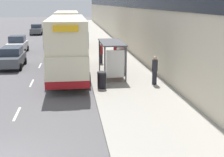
{
  "coord_description": "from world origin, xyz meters",
  "views": [
    {
      "loc": [
        2.78,
        -9.69,
        5.35
      ],
      "look_at": [
        6.65,
        20.06,
        -2.01
      ],
      "focal_mm": 50.0,
      "sensor_mm": 36.0,
      "label": 1
    }
  ],
  "objects_px": {
    "double_decker_bus_ahead": "(67,29)",
    "pedestrian_2": "(116,55)",
    "car_0": "(37,29)",
    "car_3": "(12,58)",
    "double_decker_bus_near": "(67,46)",
    "pedestrian_at_shelter": "(155,70)",
    "pedestrian_1": "(101,53)",
    "litter_bin": "(102,80)",
    "bus_shelter": "(115,53)",
    "car_2": "(49,25)",
    "car_1": "(17,44)"
  },
  "relations": [
    {
      "from": "bus_shelter",
      "to": "pedestrian_1",
      "type": "distance_m",
      "value": 5.28
    },
    {
      "from": "bus_shelter",
      "to": "pedestrian_at_shelter",
      "type": "bearing_deg",
      "value": -46.57
    },
    {
      "from": "pedestrian_1",
      "to": "pedestrian_2",
      "type": "height_order",
      "value": "pedestrian_2"
    },
    {
      "from": "car_2",
      "to": "pedestrian_2",
      "type": "bearing_deg",
      "value": 101.62
    },
    {
      "from": "litter_bin",
      "to": "pedestrian_2",
      "type": "bearing_deg",
      "value": 75.06
    },
    {
      "from": "double_decker_bus_near",
      "to": "car_0",
      "type": "bearing_deg",
      "value": 99.9
    },
    {
      "from": "bus_shelter",
      "to": "pedestrian_1",
      "type": "xyz_separation_m",
      "value": [
        -0.48,
        5.19,
        -0.85
      ]
    },
    {
      "from": "double_decker_bus_ahead",
      "to": "litter_bin",
      "type": "distance_m",
      "value": 18.46
    },
    {
      "from": "car_0",
      "to": "double_decker_bus_ahead",
      "type": "bearing_deg",
      "value": 106.99
    },
    {
      "from": "double_decker_bus_near",
      "to": "pedestrian_2",
      "type": "bearing_deg",
      "value": 35.61
    },
    {
      "from": "double_decker_bus_near",
      "to": "pedestrian_2",
      "type": "height_order",
      "value": "double_decker_bus_near"
    },
    {
      "from": "double_decker_bus_ahead",
      "to": "car_0",
      "type": "relative_size",
      "value": 2.66
    },
    {
      "from": "pedestrian_at_shelter",
      "to": "litter_bin",
      "type": "bearing_deg",
      "value": -171.22
    },
    {
      "from": "double_decker_bus_ahead",
      "to": "car_3",
      "type": "height_order",
      "value": "double_decker_bus_ahead"
    },
    {
      "from": "pedestrian_at_shelter",
      "to": "pedestrian_1",
      "type": "relative_size",
      "value": 1.08
    },
    {
      "from": "car_0",
      "to": "litter_bin",
      "type": "height_order",
      "value": "car_0"
    },
    {
      "from": "pedestrian_at_shelter",
      "to": "pedestrian_2",
      "type": "height_order",
      "value": "pedestrian_at_shelter"
    },
    {
      "from": "car_0",
      "to": "bus_shelter",
      "type": "bearing_deg",
      "value": 105.02
    },
    {
      "from": "double_decker_bus_ahead",
      "to": "pedestrian_at_shelter",
      "type": "height_order",
      "value": "double_decker_bus_ahead"
    },
    {
      "from": "double_decker_bus_ahead",
      "to": "pedestrian_2",
      "type": "height_order",
      "value": "double_decker_bus_ahead"
    },
    {
      "from": "double_decker_bus_ahead",
      "to": "car_1",
      "type": "bearing_deg",
      "value": -157.68
    },
    {
      "from": "double_decker_bus_near",
      "to": "double_decker_bus_ahead",
      "type": "height_order",
      "value": "same"
    },
    {
      "from": "double_decker_bus_near",
      "to": "pedestrian_1",
      "type": "relative_size",
      "value": 6.29
    },
    {
      "from": "car_3",
      "to": "pedestrian_2",
      "type": "xyz_separation_m",
      "value": [
        8.67,
        -1.03,
        0.23
      ]
    },
    {
      "from": "car_1",
      "to": "litter_bin",
      "type": "bearing_deg",
      "value": 115.34
    },
    {
      "from": "bus_shelter",
      "to": "car_3",
      "type": "distance_m",
      "value": 9.56
    },
    {
      "from": "car_0",
      "to": "pedestrian_at_shelter",
      "type": "relative_size",
      "value": 2.18
    },
    {
      "from": "car_0",
      "to": "car_2",
      "type": "relative_size",
      "value": 1.01
    },
    {
      "from": "bus_shelter",
      "to": "pedestrian_2",
      "type": "relative_size",
      "value": 2.3
    },
    {
      "from": "car_0",
      "to": "car_3",
      "type": "xyz_separation_m",
      "value": [
        0.8,
        -27.82,
        -0.02
      ]
    },
    {
      "from": "bus_shelter",
      "to": "car_2",
      "type": "distance_m",
      "value": 44.62
    },
    {
      "from": "car_3",
      "to": "double_decker_bus_ahead",
      "type": "bearing_deg",
      "value": -114.11
    },
    {
      "from": "pedestrian_at_shelter",
      "to": "pedestrian_1",
      "type": "height_order",
      "value": "pedestrian_at_shelter"
    },
    {
      "from": "car_2",
      "to": "litter_bin",
      "type": "distance_m",
      "value": 47.34
    },
    {
      "from": "double_decker_bus_ahead",
      "to": "pedestrian_at_shelter",
      "type": "xyz_separation_m",
      "value": [
        5.73,
        -17.72,
        -1.19
      ]
    },
    {
      "from": "litter_bin",
      "to": "car_1",
      "type": "bearing_deg",
      "value": 115.34
    },
    {
      "from": "double_decker_bus_ahead",
      "to": "pedestrian_at_shelter",
      "type": "relative_size",
      "value": 5.8
    },
    {
      "from": "pedestrian_1",
      "to": "litter_bin",
      "type": "distance_m",
      "value": 8.18
    },
    {
      "from": "double_decker_bus_ahead",
      "to": "pedestrian_2",
      "type": "xyz_separation_m",
      "value": [
        4.1,
        -11.24,
        -1.21
      ]
    },
    {
      "from": "pedestrian_at_shelter",
      "to": "pedestrian_2",
      "type": "distance_m",
      "value": 6.68
    },
    {
      "from": "car_1",
      "to": "pedestrian_1",
      "type": "bearing_deg",
      "value": 136.5
    },
    {
      "from": "bus_shelter",
      "to": "pedestrian_1",
      "type": "relative_size",
      "value": 2.43
    },
    {
      "from": "pedestrian_at_shelter",
      "to": "pedestrian_2",
      "type": "bearing_deg",
      "value": 104.14
    },
    {
      "from": "pedestrian_at_shelter",
      "to": "litter_bin",
      "type": "relative_size",
      "value": 1.77
    },
    {
      "from": "car_1",
      "to": "car_2",
      "type": "bearing_deg",
      "value": -92.35
    },
    {
      "from": "car_1",
      "to": "pedestrian_1",
      "type": "relative_size",
      "value": 2.25
    },
    {
      "from": "car_3",
      "to": "pedestrian_2",
      "type": "distance_m",
      "value": 8.74
    },
    {
      "from": "pedestrian_2",
      "to": "litter_bin",
      "type": "relative_size",
      "value": 1.74
    },
    {
      "from": "double_decker_bus_near",
      "to": "car_0",
      "type": "distance_m",
      "value": 32.18
    },
    {
      "from": "double_decker_bus_near",
      "to": "pedestrian_at_shelter",
      "type": "bearing_deg",
      "value": -33.18
    }
  ]
}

